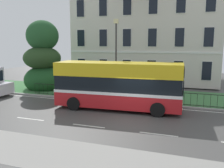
# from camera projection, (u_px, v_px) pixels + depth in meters

# --- Properties ---
(ground_plane) EXTENTS (60.00, 56.00, 0.18)m
(ground_plane) POSITION_uv_depth(u_px,v_px,m) (135.00, 115.00, 16.14)
(ground_plane) COLOR #454442
(georgian_townhouse) EXTENTS (17.00, 10.26, 12.53)m
(georgian_townhouse) POSITION_uv_depth(u_px,v_px,m) (149.00, 29.00, 30.64)
(georgian_townhouse) COLOR silver
(georgian_townhouse) RESTS_ON ground_plane
(iron_verge_railing) EXTENTS (15.91, 0.04, 0.97)m
(iron_verge_railing) POSITION_uv_depth(u_px,v_px,m) (117.00, 94.00, 19.74)
(iron_verge_railing) COLOR black
(iron_verge_railing) RESTS_ON ground_plane
(evergreen_tree) EXTENTS (4.42, 4.42, 7.39)m
(evergreen_tree) POSITION_uv_depth(u_px,v_px,m) (44.00, 63.00, 24.63)
(evergreen_tree) COLOR #423328
(evergreen_tree) RESTS_ON ground_plane
(single_decker_bus) EXTENTS (9.05, 3.06, 3.36)m
(single_decker_bus) POSITION_uv_depth(u_px,v_px,m) (118.00, 85.00, 17.34)
(single_decker_bus) COLOR #B4191E
(single_decker_bus) RESTS_ON ground_plane
(street_lamp_post) EXTENTS (0.36, 0.24, 6.51)m
(street_lamp_post) POSITION_uv_depth(u_px,v_px,m) (116.00, 53.00, 20.14)
(street_lamp_post) COLOR #333338
(street_lamp_post) RESTS_ON ground_plane
(litter_bin) EXTENTS (0.57, 0.57, 1.15)m
(litter_bin) POSITION_uv_depth(u_px,v_px,m) (66.00, 88.00, 22.24)
(litter_bin) COLOR #23472D
(litter_bin) RESTS_ON ground_plane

